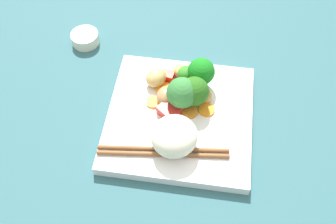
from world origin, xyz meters
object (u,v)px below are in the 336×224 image
rice_mound (173,136)px  sauce_cup (85,38)px  carrot_slice_1 (193,72)px  chopstick_pair (163,152)px  broccoli_floret_0 (179,93)px  square_plate (180,118)px

rice_mound → sauce_cup: rice_mound is taller
carrot_slice_1 → chopstick_pair: bearing=-7.6°
broccoli_floret_0 → carrot_slice_1: (-7.62, 1.28, -3.31)cm
square_plate → carrot_slice_1: 9.48cm
rice_mound → square_plate: bearing=178.6°
broccoli_floret_0 → chopstick_pair: (9.32, -1.00, -3.18)cm
broccoli_floret_0 → carrot_slice_1: 8.41cm
chopstick_pair → sauce_cup: size_ratio=3.87×
rice_mound → carrot_slice_1: bearing=176.3°
broccoli_floret_0 → carrot_slice_1: broccoli_floret_0 is taller
rice_mound → sauce_cup: 29.86cm
square_plate → sauce_cup: sauce_cup is taller
sauce_cup → square_plate: bearing=53.9°
rice_mound → sauce_cup: size_ratio=1.40×
rice_mound → sauce_cup: (-21.18, -20.79, -3.34)cm
broccoli_floret_0 → sauce_cup: broccoli_floret_0 is taller
chopstick_pair → square_plate: bearing=71.4°
rice_mound → broccoli_floret_0: broccoli_floret_0 is taller
rice_mound → chopstick_pair: 3.08cm
chopstick_pair → carrot_slice_1: bearing=74.5°
sauce_cup → carrot_slice_1: bearing=74.8°
carrot_slice_1 → sauce_cup: same height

